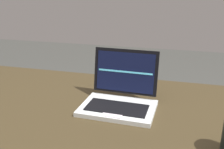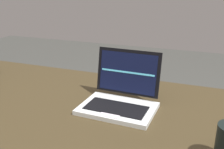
% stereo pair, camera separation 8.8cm
% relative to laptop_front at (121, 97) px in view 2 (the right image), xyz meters
% --- Properties ---
extents(desk, '(1.60, 0.68, 0.75)m').
position_rel_laptop_front_xyz_m(desk, '(-0.04, -0.03, -0.12)').
color(desk, '#3D311C').
rests_on(desk, ground).
extents(laptop_front, '(0.26, 0.22, 0.19)m').
position_rel_laptop_front_xyz_m(laptop_front, '(0.00, 0.00, 0.00)').
color(laptop_front, silver).
rests_on(laptop_front, desk).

